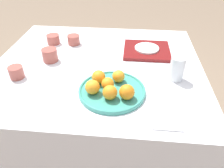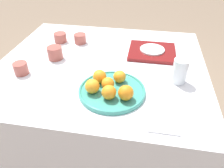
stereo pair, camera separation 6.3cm
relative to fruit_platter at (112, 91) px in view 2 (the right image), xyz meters
name	(u,v)px [view 2 (the right image)]	position (x,y,z in m)	size (l,w,h in m)	color
ground_plane	(104,143)	(-0.11, 0.26, -0.73)	(12.00, 12.00, 0.00)	#7A6651
table	(103,109)	(-0.11, 0.26, -0.37)	(1.19, 1.06, 0.72)	white
fruit_platter	(112,91)	(0.00, 0.00, 0.00)	(0.32, 0.32, 0.02)	teal
orange_0	(109,92)	(0.00, -0.06, 0.04)	(0.07, 0.07, 0.07)	orange
orange_1	(120,77)	(0.03, 0.07, 0.03)	(0.06, 0.06, 0.06)	orange
orange_2	(100,76)	(-0.07, 0.05, 0.04)	(0.07, 0.07, 0.07)	orange
orange_3	(126,93)	(0.07, -0.05, 0.04)	(0.07, 0.07, 0.07)	orange
orange_4	(108,84)	(-0.02, 0.01, 0.03)	(0.06, 0.06, 0.06)	orange
orange_5	(92,86)	(-0.09, -0.03, 0.04)	(0.07, 0.07, 0.07)	orange
water_glass	(180,71)	(0.32, 0.15, 0.05)	(0.08, 0.08, 0.13)	silver
serving_tray	(152,52)	(0.18, 0.43, 0.00)	(0.29, 0.26, 0.02)	maroon
side_plate	(152,49)	(0.18, 0.43, 0.01)	(0.15, 0.15, 0.01)	white
cup_0	(55,53)	(-0.39, 0.27, 0.03)	(0.09, 0.09, 0.08)	#9E4C42
cup_1	(21,68)	(-0.51, 0.08, 0.02)	(0.07, 0.07, 0.06)	#9E4C42
cup_2	(80,39)	(-0.30, 0.50, 0.02)	(0.08, 0.08, 0.06)	#9E4C42
cup_3	(60,38)	(-0.44, 0.49, 0.02)	(0.08, 0.08, 0.06)	#9E4C42
napkin	(164,124)	(0.24, -0.17, -0.01)	(0.12, 0.10, 0.01)	white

